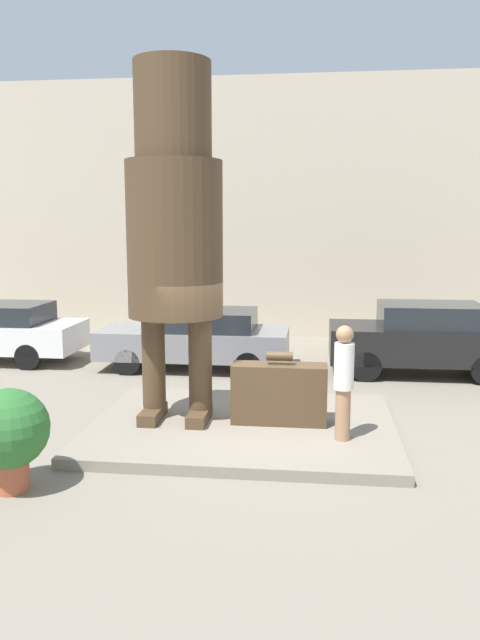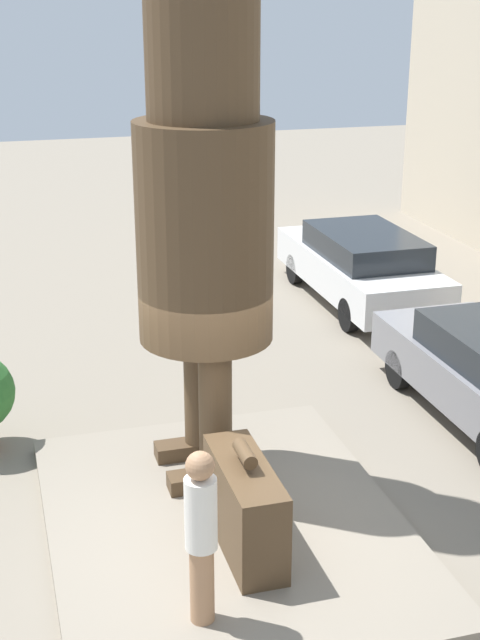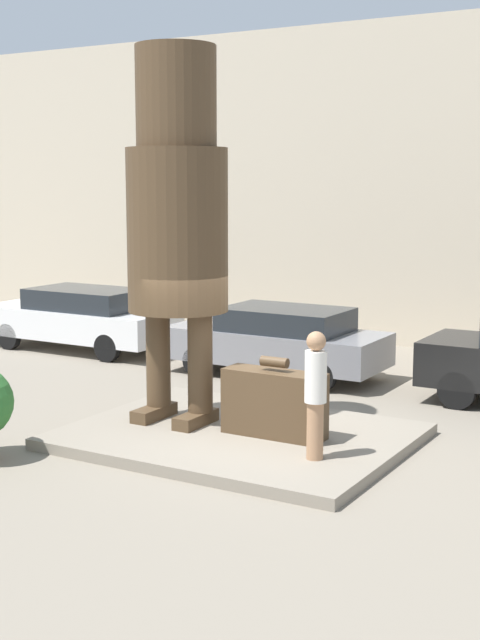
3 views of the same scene
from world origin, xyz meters
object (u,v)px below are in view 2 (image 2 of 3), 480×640
object	(u,v)px
statue_figure	(204,201)
tourist	(201,531)
parked_car_white	(361,264)
giant_suitcase	(245,506)

from	to	relation	value
statue_figure	tourist	bearing A→B (deg)	-15.02
tourist	parked_car_white	xyz separation A→B (m)	(-8.60, 5.27, -0.36)
statue_figure	giant_suitcase	size ratio (longest dim) A/B	3.69
statue_figure	tourist	size ratio (longest dim) A/B	3.26
giant_suitcase	tourist	size ratio (longest dim) A/B	0.88
giant_suitcase	parked_car_white	distance (m)	8.86
statue_figure	giant_suitcase	bearing A→B (deg)	-0.86
statue_figure	giant_suitcase	world-z (taller)	statue_figure
parked_car_white	statue_figure	bearing A→B (deg)	142.27
tourist	parked_car_white	distance (m)	10.10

